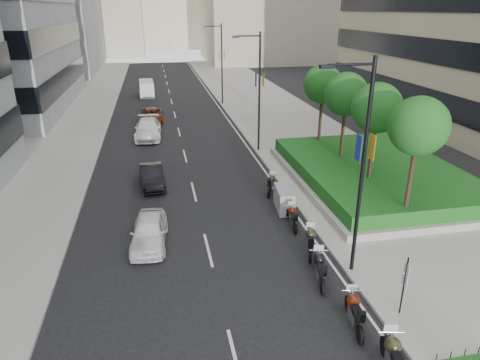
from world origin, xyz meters
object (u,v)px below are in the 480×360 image
object	(u,v)px
motorcycle_0	(394,359)
motorcycle_4	(293,217)
motorcycle_6	(271,184)
car_b	(152,176)
car_a	(149,231)
car_c	(148,129)
car_d	(152,115)
delivery_van	(147,89)
lamp_post_0	(360,161)
motorcycle_5	(284,199)
parking_sign	(404,283)
motorcycle_1	(354,311)
lamp_post_2	(220,60)
motorcycle_3	(310,241)
motorcycle_2	(320,268)
lamp_post_1	(257,87)

from	to	relation	value
motorcycle_0	motorcycle_4	world-z (taller)	motorcycle_0
motorcycle_6	car_b	xyz separation A→B (m)	(-7.13, 2.60, 0.10)
car_a	car_c	size ratio (longest dim) A/B	0.76
car_d	delivery_van	size ratio (longest dim) A/B	1.01
car_a	car_c	world-z (taller)	car_c
lamp_post_0	motorcycle_5	size ratio (longest dim) A/B	4.09
parking_sign	motorcycle_1	world-z (taller)	parking_sign
lamp_post_2	delivery_van	bearing A→B (deg)	139.99
parking_sign	car_c	world-z (taller)	parking_sign
lamp_post_2	motorcycle_5	distance (m)	28.91
motorcycle_4	car_b	bearing A→B (deg)	52.71
motorcycle_5	car_c	world-z (taller)	car_c
motorcycle_3	car_b	bearing A→B (deg)	54.84
car_c	car_b	bearing A→B (deg)	-86.83
lamp_post_2	car_c	xyz separation A→B (m)	(-8.38, -12.26, -4.29)
parking_sign	car_b	distance (m)	16.97
motorcycle_2	motorcycle_6	size ratio (longest dim) A/B	1.19
car_c	motorcycle_1	bearing A→B (deg)	-72.62
lamp_post_0	car_a	size ratio (longest dim) A/B	2.23
lamp_post_0	lamp_post_2	size ratio (longest dim) A/B	1.00
motorcycle_1	motorcycle_3	bearing A→B (deg)	8.90
motorcycle_5	lamp_post_2	bearing A→B (deg)	4.10
motorcycle_0	car_d	bearing A→B (deg)	23.97
lamp_post_2	parking_sign	bearing A→B (deg)	-89.01
motorcycle_4	delivery_van	bearing A→B (deg)	18.93
motorcycle_0	car_b	xyz separation A→B (m)	(-7.11, 16.95, 0.00)
motorcycle_2	car_d	bearing A→B (deg)	25.63
lamp_post_2	motorcycle_1	distance (m)	38.40
motorcycle_1	delivery_van	distance (m)	45.87
motorcycle_0	motorcycle_1	bearing A→B (deg)	17.09
lamp_post_0	car_b	size ratio (longest dim) A/B	2.29
parking_sign	car_d	world-z (taller)	parking_sign
car_d	lamp_post_2	bearing A→B (deg)	39.62
motorcycle_2	motorcycle_6	bearing A→B (deg)	10.11
lamp_post_0	motorcycle_1	xyz separation A→B (m)	(-1.22, -3.12, -4.47)
motorcycle_6	car_d	distance (m)	20.78
lamp_post_0	car_c	distance (m)	24.61
parking_sign	car_d	size ratio (longest dim) A/B	0.54
car_b	car_c	bearing A→B (deg)	86.37
motorcycle_0	motorcycle_1	world-z (taller)	motorcycle_0
motorcycle_5	car_c	distance (m)	17.92
motorcycle_1	car_d	distance (m)	32.30
motorcycle_2	car_c	world-z (taller)	car_c
car_d	motorcycle_5	bearing A→B (deg)	-71.77
lamp_post_2	motorcycle_4	distance (m)	30.93
lamp_post_2	motorcycle_5	world-z (taller)	lamp_post_2
motorcycle_6	car_d	world-z (taller)	car_d
lamp_post_1	motorcycle_5	size ratio (longest dim) A/B	4.09
lamp_post_1	motorcycle_1	distance (m)	20.64
motorcycle_0	car_c	distance (m)	29.14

